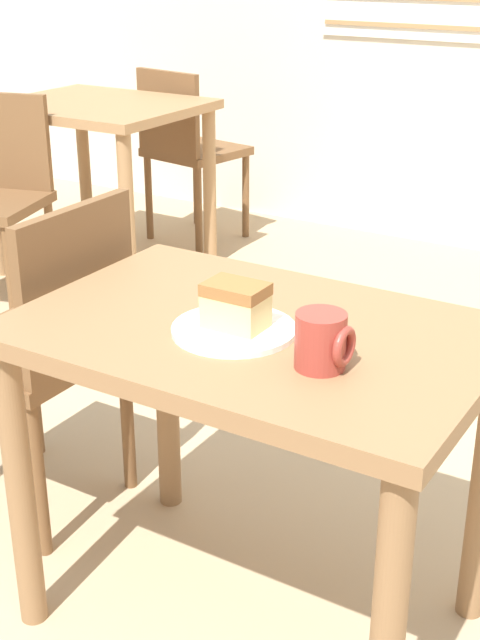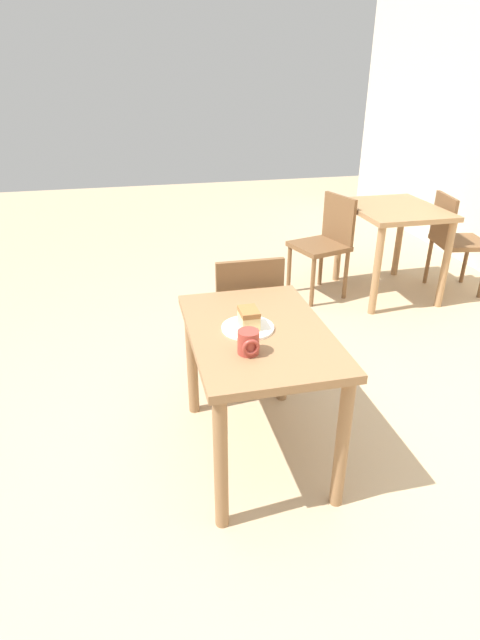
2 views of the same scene
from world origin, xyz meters
The scene contains 9 objects.
ground_plane centered at (0.00, 0.00, 0.00)m, with size 14.00×14.00×0.00m, color tan.
dining_table_near centered at (-0.15, 0.20, 0.59)m, with size 0.94×0.63×0.72m.
dining_table_far centered at (-1.90, 1.84, 0.63)m, with size 0.85×0.71×0.77m.
chair_near_window centered at (-0.81, 0.29, 0.48)m, with size 0.41×0.41×0.86m.
chair_far_corner centered at (-2.00, 1.28, 0.48)m, with size 0.50×0.50×0.86m.
chair_far_opposite centered at (-1.82, 2.39, 0.48)m, with size 0.47×0.47×0.86m.
plate centered at (-0.16, 0.15, 0.72)m, with size 0.24×0.24×0.01m.
cake_slice centered at (-0.16, 0.15, 0.78)m, with size 0.12×0.08×0.09m.
coffee_mug centered at (0.05, 0.10, 0.77)m, with size 0.10×0.09×0.10m.
Camera 2 is at (1.81, -0.35, 1.79)m, focal length 28.00 mm.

